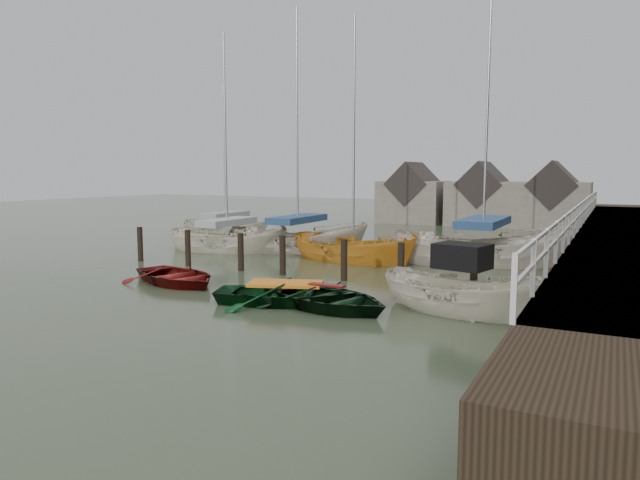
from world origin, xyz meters
The scene contains 13 objects.
ground centered at (0.00, 0.00, 0.00)m, with size 120.00×120.00×0.00m, color #2E3A25.
pier centered at (9.48, 10.00, 0.71)m, with size 3.04×32.00×2.70m.
mooring_pilings centered at (-1.11, 3.00, 0.50)m, with size 13.72×0.22×1.80m.
far_sheds centered at (0.83, 26.00, 1.86)m, with size 14.00×4.08×4.39m.
rowboat_red centered at (-3.38, -0.03, 0.00)m, with size 2.68×3.76×0.78m, color #600F0D.
rowboat_green centered at (1.20, -0.80, 0.00)m, with size 2.77×3.88×0.80m, color black.
rowboat_dkgreen centered at (2.45, -0.76, 0.00)m, with size 2.81×3.93×0.81m, color black.
motorboat centered at (5.72, 0.33, 0.09)m, with size 4.67×2.60×2.63m.
sailboat_a centered at (-6.66, 7.08, 0.07)m, with size 6.13×3.29×10.91m.
sailboat_b centered at (-3.77, 8.57, 0.06)m, with size 6.87×4.81×12.09m.
sailboat_c centered at (-0.34, 7.16, 0.02)m, with size 6.28×3.37×10.94m.
sailboat_d centered at (4.57, 8.77, 0.06)m, with size 7.74×4.64×11.66m.
sailboat_e centered at (-9.81, 11.17, 0.06)m, with size 5.61×2.13×9.35m.
Camera 1 is at (9.19, -14.07, 3.58)m, focal length 32.00 mm.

